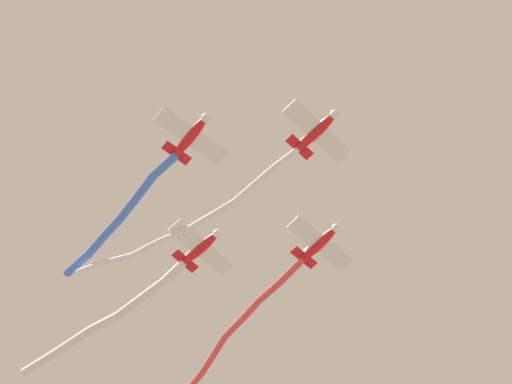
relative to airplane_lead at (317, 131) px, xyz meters
name	(u,v)px	position (x,y,z in m)	size (l,w,h in m)	color
airplane_lead	(317,131)	(0.00, 0.00, 0.00)	(7.56, 5.84, 1.88)	red
smoke_trail_lead	(190,221)	(3.28, 14.81, -0.55)	(4.04, 25.56, 1.51)	white
airplane_left_wing	(320,243)	(10.94, 4.36, -0.40)	(7.53, 5.83, 1.88)	red
smoke_trail_left_wing	(223,347)	(18.97, 18.90, 0.81)	(15.63, 24.32, 3.60)	#DB4C4C
airplane_right_wing	(191,136)	(-4.37, 10.95, 0.30)	(7.43, 5.79, 1.88)	red
smoke_trail_right_wing	(119,217)	(0.46, 21.25, 0.40)	(8.07, 16.77, 1.72)	#4C75DB
airplane_slot	(201,248)	(6.59, 15.30, -0.20)	(7.60, 5.84, 1.88)	red
smoke_trail_slot	(103,321)	(9.81, 27.97, -1.03)	(5.03, 21.33, 2.35)	white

